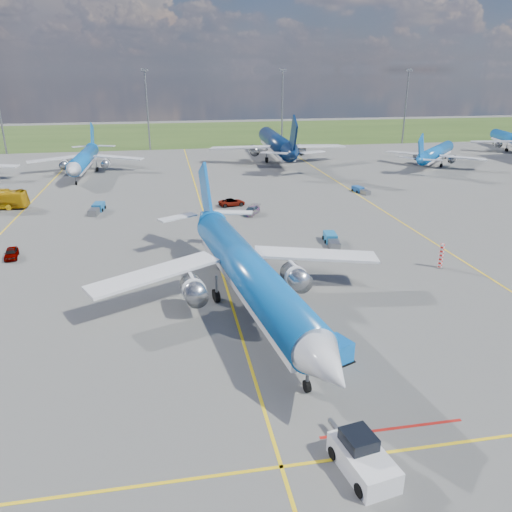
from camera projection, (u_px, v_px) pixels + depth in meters
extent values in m
plane|color=#555553|center=(235.00, 315.00, 48.33)|extent=(400.00, 400.00, 0.00)
cube|color=#2D4719|center=(179.00, 133.00, 186.59)|extent=(400.00, 80.00, 0.01)
cube|color=yellow|center=(208.00, 226.00, 75.98)|extent=(0.25, 160.00, 0.02)
cube|color=yellow|center=(281.00, 467.00, 29.89)|extent=(60.00, 0.25, 0.02)
cube|color=yellow|center=(16.00, 218.00, 80.20)|extent=(0.25, 120.00, 0.02)
cube|color=yellow|center=(368.00, 201.00, 90.19)|extent=(0.25, 120.00, 0.02)
cube|color=#A5140F|center=(392.00, 429.00, 33.07)|extent=(10.00, 0.25, 0.02)
cylinder|color=slate|center=(0.00, 114.00, 137.54)|extent=(0.50, 0.50, 22.00)
cylinder|color=slate|center=(147.00, 112.00, 144.20)|extent=(0.50, 0.50, 22.00)
cube|color=slate|center=(144.00, 70.00, 140.24)|extent=(2.20, 0.50, 0.80)
cylinder|color=slate|center=(282.00, 110.00, 150.86)|extent=(0.50, 0.50, 22.00)
cube|color=slate|center=(283.00, 70.00, 146.91)|extent=(2.20, 0.50, 0.80)
cylinder|color=slate|center=(405.00, 108.00, 157.53)|extent=(0.50, 0.50, 22.00)
cube|color=slate|center=(409.00, 70.00, 153.57)|extent=(2.20, 0.50, 0.80)
cylinder|color=red|center=(441.00, 256.00, 59.51)|extent=(0.50, 0.50, 3.00)
cube|color=silver|center=(363.00, 461.00, 29.34)|extent=(3.18, 4.95, 1.42)
cube|color=black|center=(359.00, 441.00, 29.57)|extent=(2.07, 2.25, 0.98)
cube|color=slate|center=(339.00, 432.00, 31.87)|extent=(0.73, 2.63, 0.22)
cube|color=blue|center=(337.00, 350.00, 40.68)|extent=(2.53, 2.76, 1.79)
imported|color=#999999|center=(11.00, 253.00, 62.87)|extent=(2.07, 3.98, 1.29)
imported|color=#999999|center=(232.00, 202.00, 87.05)|extent=(5.02, 3.08, 1.30)
imported|color=#999999|center=(251.00, 210.00, 81.99)|extent=(3.85, 4.76, 1.29)
cube|color=#1A68A1|center=(330.00, 237.00, 68.96)|extent=(1.90, 3.05, 1.22)
cube|color=slate|center=(334.00, 245.00, 66.31)|extent=(1.60, 2.36, 0.99)
cube|color=#195B98|center=(99.00, 207.00, 84.29)|extent=(2.01, 3.16, 1.25)
cube|color=slate|center=(94.00, 212.00, 81.56)|extent=(1.69, 2.45, 1.02)
cube|color=#184B92|center=(358.00, 189.00, 97.16)|extent=(1.89, 2.72, 1.05)
cube|color=slate|center=(365.00, 192.00, 95.08)|extent=(1.57, 2.12, 0.86)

